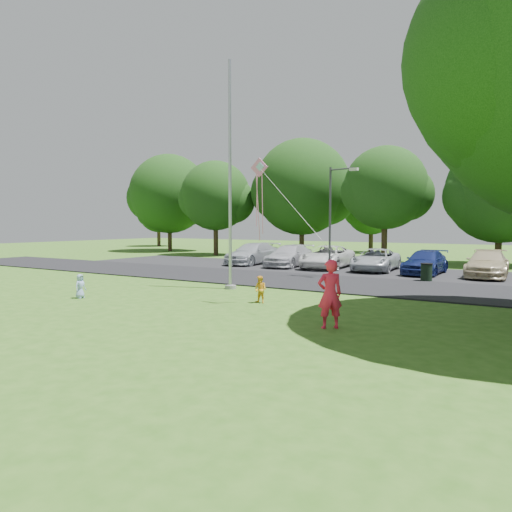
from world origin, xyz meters
The scene contains 13 objects.
ground centered at (0.00, 0.00, 0.00)m, with size 120.00×120.00×0.00m, color #2F5D18.
park_road centered at (0.00, 9.00, 0.03)m, with size 60.00×6.00×0.06m, color black.
parking_strip centered at (0.00, 15.50, 0.03)m, with size 42.00×7.00×0.06m, color black.
flagpole centered at (-3.50, 5.00, 4.17)m, with size 0.50×0.50×10.00m.
street_lamp centered at (-1.12, 11.33, 3.56)m, with size 1.66×0.42×5.92m.
trash_can centered at (3.53, 12.08, 0.47)m, with size 0.59×0.59×0.94m.
tree_row centered at (1.59, 24.23, 5.71)m, with size 64.35×11.94×10.88m.
horizon_trees centered at (4.06, 33.88, 4.30)m, with size 77.46×7.20×7.02m.
parked_cars centered at (-1.00, 15.55, 0.77)m, with size 19.69×5.42×1.49m.
woman centered at (3.24, 0.00, 0.96)m, with size 0.70×0.46×1.92m, color #FF2144.
child_yellow centered at (-0.46, 2.50, 0.50)m, with size 0.49×0.38×1.00m, color yellow.
child_blue centered at (-7.05, -0.18, 0.47)m, with size 0.46×0.30×0.94m, color #94AFE4.
kite centered at (-0.31, 2.20, 4.45)m, with size 3.95×2.53×3.06m.
Camera 1 is at (7.94, -11.74, 2.89)m, focal length 32.00 mm.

